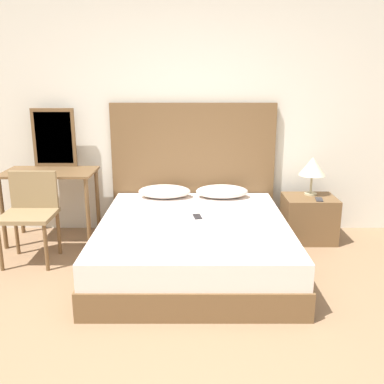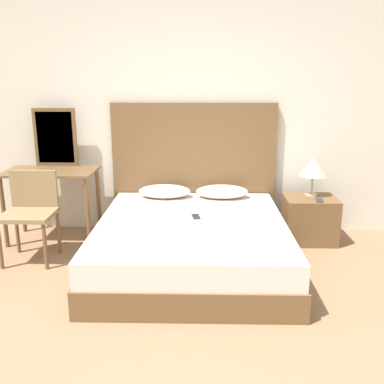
% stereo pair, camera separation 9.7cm
% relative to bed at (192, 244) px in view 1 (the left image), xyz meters
% --- Properties ---
extents(ground_plane, '(16.00, 16.00, 0.00)m').
position_rel_bed_xyz_m(ground_plane, '(-0.02, -1.51, -0.22)').
color(ground_plane, '#8C6B4C').
extents(wall_back, '(10.00, 0.06, 2.70)m').
position_rel_bed_xyz_m(wall_back, '(-0.02, 1.09, 1.13)').
color(wall_back, silver).
rests_on(wall_back, ground_plane).
extents(bed, '(1.76, 1.98, 0.45)m').
position_rel_bed_xyz_m(bed, '(0.00, 0.00, 0.00)').
color(bed, brown).
rests_on(bed, ground_plane).
extents(headboard, '(1.84, 0.05, 1.47)m').
position_rel_bed_xyz_m(headboard, '(0.00, 1.02, 0.51)').
color(headboard, brown).
rests_on(headboard, ground_plane).
extents(pillow_left, '(0.57, 0.31, 0.14)m').
position_rel_bed_xyz_m(pillow_left, '(-0.32, 0.78, 0.30)').
color(pillow_left, silver).
rests_on(pillow_left, bed).
extents(pillow_right, '(0.57, 0.31, 0.14)m').
position_rel_bed_xyz_m(pillow_right, '(0.32, 0.78, 0.30)').
color(pillow_right, silver).
rests_on(pillow_right, bed).
extents(phone_on_bed, '(0.09, 0.16, 0.01)m').
position_rel_bed_xyz_m(phone_on_bed, '(0.04, 0.11, 0.23)').
color(phone_on_bed, '#232328').
rests_on(phone_on_bed, bed).
extents(nightstand, '(0.55, 0.45, 0.49)m').
position_rel_bed_xyz_m(nightstand, '(1.26, 0.68, 0.02)').
color(nightstand, brown).
rests_on(nightstand, ground_plane).
extents(table_lamp, '(0.29, 0.29, 0.42)m').
position_rel_bed_xyz_m(table_lamp, '(1.29, 0.77, 0.58)').
color(table_lamp, tan).
rests_on(table_lamp, nightstand).
extents(phone_on_nightstand, '(0.09, 0.16, 0.01)m').
position_rel_bed_xyz_m(phone_on_nightstand, '(1.33, 0.57, 0.27)').
color(phone_on_nightstand, '#232328').
rests_on(phone_on_nightstand, nightstand).
extents(vanity_desk, '(0.96, 0.55, 0.78)m').
position_rel_bed_xyz_m(vanity_desk, '(-1.53, 0.67, 0.42)').
color(vanity_desk, brown).
rests_on(vanity_desk, ground_plane).
extents(vanity_mirror, '(0.47, 0.03, 0.64)m').
position_rel_bed_xyz_m(vanity_mirror, '(-1.53, 0.92, 0.87)').
color(vanity_mirror, brown).
rests_on(vanity_mirror, vanity_desk).
extents(chair, '(0.48, 0.45, 0.86)m').
position_rel_bed_xyz_m(chair, '(-1.57, 0.18, 0.29)').
color(chair, olive).
rests_on(chair, ground_plane).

